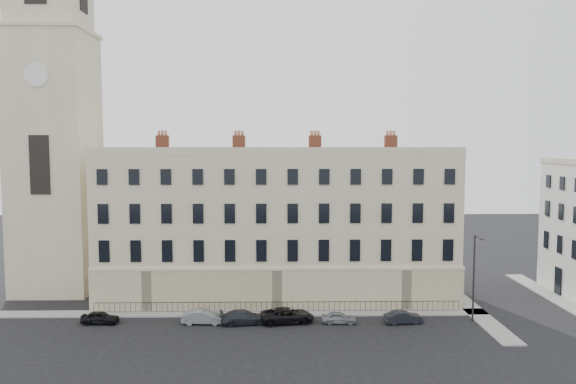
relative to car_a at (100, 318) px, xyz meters
name	(u,v)px	position (x,y,z in m)	size (l,w,h in m)	color
ground	(346,331)	(21.88, -2.28, -0.57)	(160.00, 160.00, 0.00)	black
terrace	(277,225)	(15.91, 9.68, 6.92)	(36.22, 12.22, 17.00)	beige
church_tower	(54,120)	(-8.12, 11.71, 18.09)	(8.00, 8.13, 44.00)	beige
pavement_terrace	(235,313)	(11.88, 2.72, -0.51)	(48.00, 2.00, 0.12)	gray
pavement_east_return	(465,303)	(34.88, 5.72, -0.51)	(2.00, 24.00, 0.12)	gray
pavement_adjacent	(553,297)	(44.88, 7.72, -0.51)	(2.00, 20.00, 0.12)	gray
railings	(277,307)	(15.88, 3.12, -0.02)	(35.00, 0.04, 0.96)	black
car_a	(100,318)	(0.00, 0.00, 0.00)	(1.35, 3.36, 1.14)	black
car_b	(203,317)	(9.27, -0.14, 0.06)	(1.34, 3.83, 1.26)	gray
car_c	(244,317)	(12.92, -0.29, 0.05)	(1.75, 4.30, 1.25)	#21252D
car_d	(287,315)	(16.81, 0.03, 0.10)	(2.23, 4.84, 1.34)	black
car_e	(339,318)	(21.45, -0.28, -0.04)	(1.26, 3.12, 1.06)	gray
car_f	(403,317)	(27.25, -0.36, -0.01)	(1.20, 3.43, 1.13)	black
streetlamp	(474,274)	(33.73, 0.08, 3.83)	(0.34, 1.72, 7.95)	#28282C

